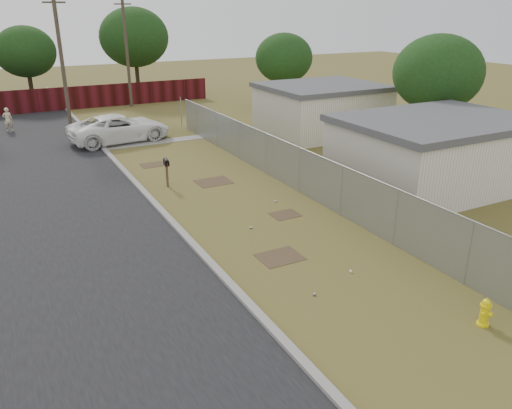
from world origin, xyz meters
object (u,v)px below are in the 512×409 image
pickup_truck (120,128)px  pedestrian (8,120)px  fire_hydrant (485,312)px  mailbox (166,165)px

pickup_truck → pedestrian: 8.48m
fire_hydrant → mailbox: 14.53m
fire_hydrant → pedestrian: (-9.37, 29.48, 0.42)m
pedestrian → mailbox: bearing=111.0°
fire_hydrant → pedestrian: bearing=107.6°
fire_hydrant → pickup_truck: bearing=98.6°
pickup_truck → pedestrian: pickup_truck is taller
fire_hydrant → pedestrian: size_ratio=0.50×
pickup_truck → pedestrian: (-5.84, 6.15, -0.04)m
fire_hydrant → mailbox: bearing=104.7°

